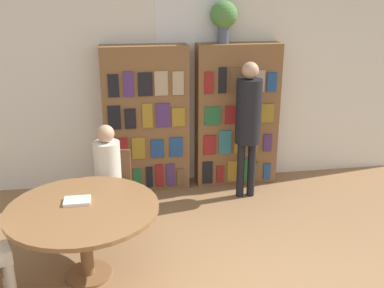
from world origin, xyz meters
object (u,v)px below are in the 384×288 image
flower_vase (224,17)px  reading_table (83,217)px  bookshelf_left (146,119)px  seated_reader_left (107,173)px  bookshelf_right (237,115)px  librarian_standing (248,116)px  chair_left_side (112,185)px

flower_vase → reading_table: bearing=-131.3°
bookshelf_left → seated_reader_left: (-0.50, -1.12, -0.25)m
bookshelf_left → flower_vase: 1.64m
flower_vase → reading_table: flower_vase is taller
reading_table → flower_vase: bearing=48.7°
bookshelf_right → reading_table: size_ratio=1.39×
flower_vase → reading_table: 3.07m
seated_reader_left → reading_table: bearing=90.0°
flower_vase → bookshelf_left: bearing=-179.7°
bookshelf_left → librarian_standing: (1.24, -0.50, 0.13)m
bookshelf_right → flower_vase: 1.31m
bookshelf_left → flower_vase: flower_vase is taller
bookshelf_left → bookshelf_right: bearing=0.0°
reading_table → chair_left_side: (0.24, 1.00, -0.15)m
bookshelf_left → reading_table: 2.10m
librarian_standing → bookshelf_left: bearing=158.0°
bookshelf_left → seated_reader_left: bookshelf_left is taller
bookshelf_left → reading_table: (-0.71, -1.95, -0.32)m
flower_vase → seated_reader_left: 2.44m
chair_left_side → librarian_standing: librarian_standing is taller
chair_left_side → bookshelf_right: bearing=-136.8°
bookshelf_right → seated_reader_left: bearing=-147.0°
flower_vase → chair_left_side: flower_vase is taller
librarian_standing → seated_reader_left: bearing=-160.4°
seated_reader_left → flower_vase: bearing=-129.7°
bookshelf_right → librarian_standing: 0.52m
reading_table → bookshelf_right: bearing=45.3°
seated_reader_left → librarian_standing: size_ratio=0.70×
reading_table → chair_left_side: size_ratio=1.58×
seated_reader_left → librarian_standing: librarian_standing is taller
flower_vase → seated_reader_left: bearing=-143.4°
librarian_standing → bookshelf_right: bearing=91.7°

